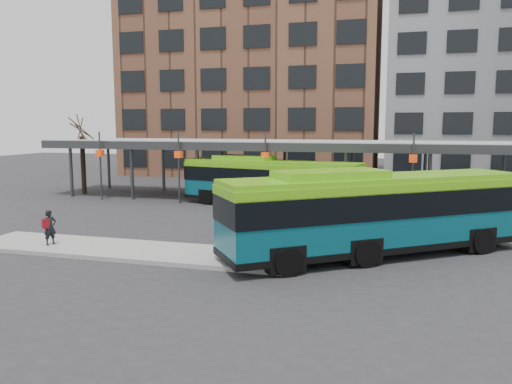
% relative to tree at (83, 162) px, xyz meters
% --- Properties ---
extents(ground, '(120.00, 120.00, 0.00)m').
position_rel_tree_xyz_m(ground, '(18.00, -12.00, -2.43)').
color(ground, '#28282B').
rests_on(ground, ground).
extents(boarding_island, '(14.00, 3.00, 0.18)m').
position_rel_tree_xyz_m(boarding_island, '(12.50, -15.00, -2.34)').
color(boarding_island, gray).
rests_on(boarding_island, ground).
extents(canopy, '(40.00, 6.53, 4.80)m').
position_rel_tree_xyz_m(canopy, '(17.94, 0.87, 1.47)').
color(canopy, '#999B9E').
rests_on(canopy, ground).
extents(tree, '(1.64, 1.64, 5.60)m').
position_rel_tree_xyz_m(tree, '(0.00, 0.00, 0.00)').
color(tree, black).
rests_on(tree, ground).
extents(building_brick, '(26.00, 14.00, 22.00)m').
position_rel_tree_xyz_m(building_brick, '(8.00, 20.00, 8.57)').
color(building_brick, brown).
rests_on(building_brick, ground).
extents(bus_front, '(11.97, 9.83, 3.55)m').
position_rel_tree_xyz_m(bus_front, '(22.31, -12.78, -0.59)').
color(bus_front, '#084B5A').
rests_on(bus_front, ground).
extents(bus_rear, '(12.10, 4.99, 3.26)m').
position_rel_tree_xyz_m(bus_rear, '(15.24, -2.05, -0.73)').
color(bus_rear, '#084B5A').
rests_on(bus_rear, ground).
extents(pedestrian, '(0.56, 0.65, 1.50)m').
position_rel_tree_xyz_m(pedestrian, '(8.91, -15.35, -1.49)').
color(pedestrian, black).
rests_on(pedestrian, boarding_island).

